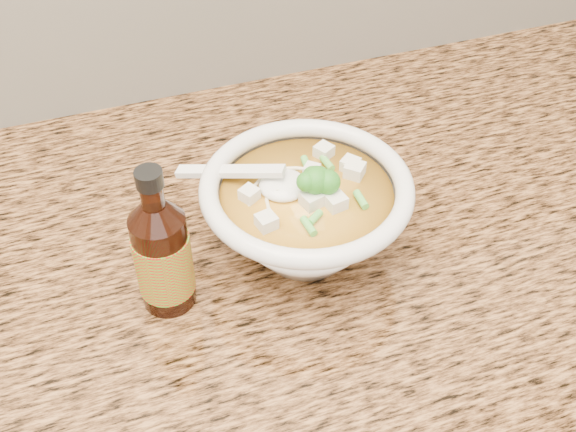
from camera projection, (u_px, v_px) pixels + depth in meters
name	position (u px, v px, depth m)	size (l,w,h in m)	color
soup_bowl	(306.00, 215.00, 0.76)	(0.23, 0.22, 0.12)	white
hot_sauce_bottle	(163.00, 255.00, 0.70)	(0.07, 0.07, 0.17)	black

